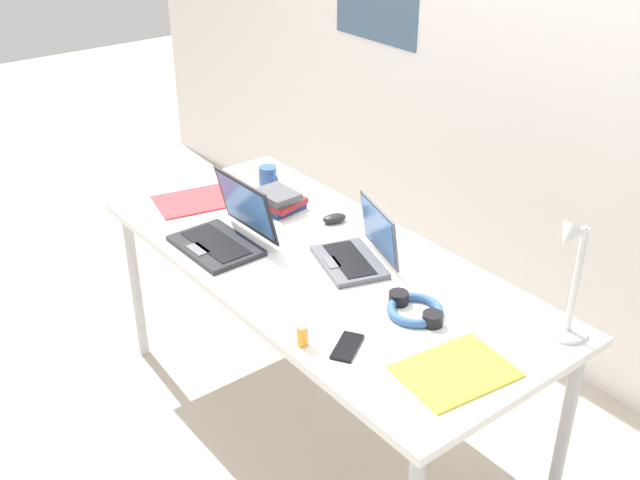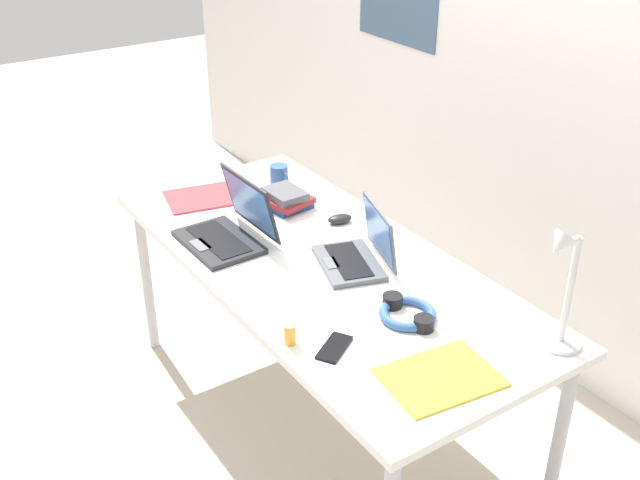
# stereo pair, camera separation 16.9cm
# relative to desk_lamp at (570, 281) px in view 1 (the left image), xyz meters

# --- Properties ---
(ground_plane) EXTENTS (12.00, 12.00, 0.00)m
(ground_plane) POSITION_rel_desk_lamp_xyz_m (-0.80, -0.28, -0.94)
(ground_plane) COLOR #B7AD9E
(wall_back) EXTENTS (6.00, 0.13, 2.60)m
(wall_back) POSITION_rel_desk_lamp_xyz_m (-0.80, 0.82, 0.36)
(wall_back) COLOR silver
(wall_back) RESTS_ON ground_plane
(desk) EXTENTS (1.80, 0.80, 0.74)m
(desk) POSITION_rel_desk_lamp_xyz_m (-0.80, -0.28, -0.25)
(desk) COLOR white
(desk) RESTS_ON ground_plane
(desk_lamp) EXTENTS (0.12, 0.18, 0.40)m
(desk_lamp) POSITION_rel_desk_lamp_xyz_m (0.00, 0.00, 0.00)
(desk_lamp) COLOR silver
(desk_lamp) RESTS_ON desk
(laptop_mid_desk) EXTENTS (0.33, 0.28, 0.24)m
(laptop_mid_desk) POSITION_rel_desk_lamp_xyz_m (-1.10, -0.48, -0.15)
(laptop_mid_desk) COLOR #232326
(laptop_mid_desk) RESTS_ON desk
(laptop_far_corner) EXTENTS (0.33, 0.30, 0.21)m
(laptop_far_corner) POSITION_rel_desk_lamp_xyz_m (-0.70, -0.18, -0.15)
(laptop_far_corner) COLOR #515459
(laptop_far_corner) RESTS_ON desk
(computer_mouse) EXTENTS (0.08, 0.11, 0.03)m
(computer_mouse) POSITION_rel_desk_lamp_xyz_m (-0.99, -0.05, -0.18)
(computer_mouse) COLOR black
(computer_mouse) RESTS_ON desk
(cell_phone) EXTENTS (0.13, 0.15, 0.01)m
(cell_phone) POSITION_rel_desk_lamp_xyz_m (-0.35, -0.53, -0.19)
(cell_phone) COLOR black
(cell_phone) RESTS_ON desk
(headphones) EXTENTS (0.21, 0.18, 0.04)m
(headphones) POSITION_rel_desk_lamp_xyz_m (-0.36, -0.25, -0.18)
(headphones) COLOR #335999
(headphones) RESTS_ON desk
(pill_bottle) EXTENTS (0.04, 0.04, 0.08)m
(pill_bottle) POSITION_rel_desk_lamp_xyz_m (-0.44, -0.62, -0.16)
(pill_bottle) COLOR gold
(pill_bottle) RESTS_ON desk
(book_stack) EXTENTS (0.20, 0.20, 0.08)m
(book_stack) POSITION_rel_desk_lamp_xyz_m (-1.22, -0.15, -0.16)
(book_stack) COLOR navy
(book_stack) RESTS_ON desk
(paper_folder_front_left) EXTENTS (0.27, 0.34, 0.01)m
(paper_folder_front_left) POSITION_rel_desk_lamp_xyz_m (-0.08, -0.36, -0.19)
(paper_folder_front_left) COLOR gold
(paper_folder_front_left) RESTS_ON desk
(paper_folder_mid_desk) EXTENTS (0.29, 0.35, 0.01)m
(paper_folder_mid_desk) POSITION_rel_desk_lamp_xyz_m (-1.48, -0.38, -0.19)
(paper_folder_mid_desk) COLOR red
(paper_folder_mid_desk) RESTS_ON desk
(coffee_mug) EXTENTS (0.11, 0.08, 0.09)m
(coffee_mug) POSITION_rel_desk_lamp_xyz_m (-1.42, -0.06, -0.15)
(coffee_mug) COLOR #2D518C
(coffee_mug) RESTS_ON desk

